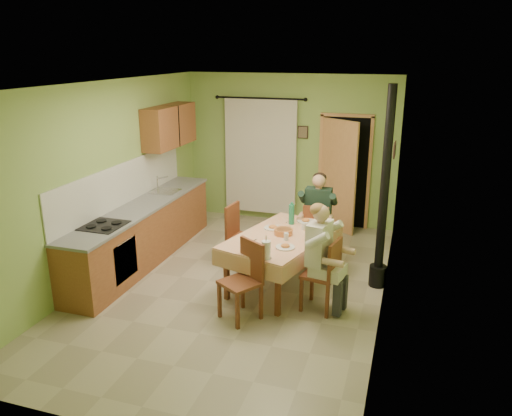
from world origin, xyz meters
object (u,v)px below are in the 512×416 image
(man_far, at_px, (318,207))
(man_right, at_px, (321,246))
(chair_right, at_px, (321,288))
(chair_far, at_px, (316,243))
(stove_flue, at_px, (382,217))
(chair_near, at_px, (241,296))
(dining_table, at_px, (281,261))
(chair_left, at_px, (243,249))

(man_far, bearing_deg, man_right, -78.93)
(chair_right, bearing_deg, man_right, 90.00)
(chair_far, xyz_separation_m, chair_right, (0.35, -1.53, 0.00))
(man_right, bearing_deg, stove_flue, -24.91)
(man_right, bearing_deg, chair_near, 131.19)
(chair_right, bearing_deg, man_far, 24.00)
(chair_near, xyz_separation_m, man_far, (0.55, 2.05, 0.59))
(dining_table, relative_size, chair_near, 2.02)
(man_far, bearing_deg, chair_far, -90.00)
(chair_far, xyz_separation_m, man_right, (0.34, -1.52, 0.59))
(dining_table, distance_m, chair_near, 1.05)
(dining_table, bearing_deg, man_far, 89.18)
(chair_far, xyz_separation_m, chair_left, (-1.02, -0.59, 0.00))
(chair_left, height_order, man_right, man_right)
(chair_right, xyz_separation_m, stove_flue, (0.65, 0.92, 0.73))
(chair_far, distance_m, man_right, 1.67)
(chair_near, distance_m, chair_left, 1.52)
(chair_left, xyz_separation_m, stove_flue, (2.02, -0.02, 0.73))
(chair_right, relative_size, chair_left, 0.98)
(chair_near, relative_size, chair_right, 1.02)
(stove_flue, bearing_deg, chair_far, 148.70)
(dining_table, height_order, chair_right, chair_right)
(chair_near, relative_size, chair_left, 1.00)
(chair_near, height_order, chair_right, chair_near)
(man_far, distance_m, stove_flue, 1.19)
(chair_left, bearing_deg, chair_far, 126.84)
(chair_far, height_order, stove_flue, stove_flue)
(dining_table, distance_m, stove_flue, 1.52)
(chair_left, relative_size, man_far, 0.71)
(dining_table, height_order, chair_left, chair_left)
(chair_right, height_order, chair_left, chair_left)
(man_right, bearing_deg, man_far, 23.54)
(chair_left, bearing_deg, stove_flue, 96.19)
(man_far, height_order, stove_flue, stove_flue)
(man_far, bearing_deg, chair_left, -150.70)
(chair_far, relative_size, chair_right, 0.98)
(chair_left, distance_m, man_far, 1.32)
(chair_far, relative_size, stove_flue, 0.34)
(man_far, distance_m, man_right, 1.57)
(dining_table, xyz_separation_m, man_far, (0.31, 1.04, 0.50))
(chair_right, height_order, man_right, man_right)
(chair_far, bearing_deg, chair_near, -106.43)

